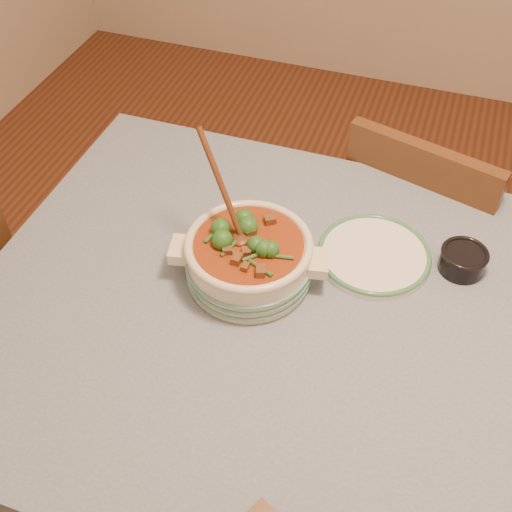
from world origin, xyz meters
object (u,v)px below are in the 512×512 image
(condiment_bowl, at_px, (463,259))
(chair_far, at_px, (418,233))
(stew_casserole, at_px, (249,256))
(white_plate, at_px, (374,255))
(dining_table, at_px, (363,360))

(condiment_bowl, relative_size, chair_far, 0.14)
(condiment_bowl, bearing_deg, chair_far, 105.64)
(stew_casserole, relative_size, condiment_bowl, 2.82)
(white_plate, height_order, condiment_bowl, condiment_bowl)
(stew_casserole, height_order, condiment_bowl, stew_casserole)
(dining_table, relative_size, condiment_bowl, 13.75)
(chair_far, bearing_deg, stew_casserole, 74.77)
(condiment_bowl, height_order, chair_far, chair_far)
(condiment_bowl, xyz_separation_m, chair_far, (-0.10, 0.37, -0.30))
(white_plate, height_order, chair_far, chair_far)
(stew_casserole, distance_m, condiment_bowl, 0.47)
(dining_table, height_order, stew_casserole, stew_casserole)
(white_plate, distance_m, condiment_bowl, 0.19)
(stew_casserole, distance_m, chair_far, 0.72)
(dining_table, xyz_separation_m, condiment_bowl, (0.15, 0.24, 0.12))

